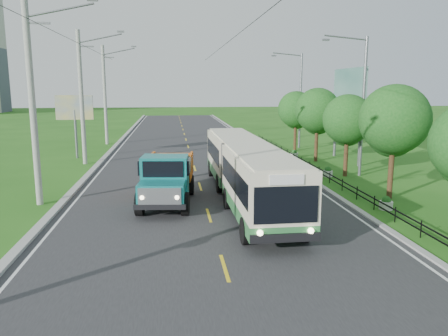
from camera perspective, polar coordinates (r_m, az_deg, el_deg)
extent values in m
plane|color=#225B15|center=(14.61, 0.08, -12.95)|extent=(240.00, 240.00, 0.00)
cube|color=#28282B|center=(33.85, -4.04, 0.57)|extent=(14.00, 120.00, 0.02)
cube|color=#9E9E99|center=(34.25, -16.16, 0.41)|extent=(0.40, 120.00, 0.15)
cube|color=#9E9E99|center=(34.92, 7.75, 0.88)|extent=(0.30, 120.00, 0.10)
cube|color=silver|center=(34.18, -15.25, 0.34)|extent=(0.12, 120.00, 0.00)
cube|color=silver|center=(34.81, 6.96, 0.82)|extent=(0.12, 120.00, 0.00)
cube|color=yellow|center=(14.60, 0.08, -12.87)|extent=(0.12, 2.20, 0.00)
cube|color=black|center=(29.48, 12.30, -0.55)|extent=(0.04, 40.00, 0.60)
cylinder|color=gray|center=(23.30, -23.76, 7.60)|extent=(0.32, 0.32, 10.00)
cube|color=slate|center=(23.34, -23.24, 17.02)|extent=(1.20, 0.10, 0.10)
cube|color=slate|center=(22.96, -16.80, 20.31)|extent=(0.50, 0.18, 0.12)
cylinder|color=gray|center=(34.96, -18.11, 8.63)|extent=(0.32, 0.32, 10.00)
cube|color=slate|center=(34.99, -17.65, 14.89)|extent=(1.20, 0.10, 0.10)
cube|color=slate|center=(34.74, -13.35, 16.96)|extent=(0.50, 0.18, 0.12)
cylinder|color=gray|center=(46.79, -15.30, 9.11)|extent=(0.32, 0.32, 10.00)
cube|color=slate|center=(46.81, -14.91, 13.79)|extent=(1.20, 0.10, 0.10)
cube|color=slate|center=(46.63, -11.69, 15.29)|extent=(0.50, 0.18, 0.12)
cylinder|color=#382314|center=(24.53, 20.99, 0.08)|extent=(0.28, 0.28, 3.36)
sphere|color=#164D17|center=(24.24, 21.38, 5.95)|extent=(3.60, 3.60, 3.60)
sphere|color=#164D17|center=(24.83, 21.13, 4.38)|extent=(2.64, 2.64, 2.64)
cylinder|color=#382314|center=(29.92, 15.65, 1.82)|extent=(0.28, 0.28, 3.02)
sphere|color=#164D17|center=(29.67, 15.86, 6.15)|extent=(3.24, 3.24, 3.24)
sphere|color=#164D17|center=(30.26, 15.79, 5.00)|extent=(2.38, 2.38, 2.38)
cylinder|color=#382314|center=(35.46, 11.97, 3.46)|extent=(0.28, 0.28, 3.25)
sphere|color=#164D17|center=(35.26, 12.12, 7.39)|extent=(3.48, 3.48, 3.48)
sphere|color=#164D17|center=(35.84, 12.12, 6.32)|extent=(2.55, 2.55, 2.55)
cylinder|color=#382314|center=(41.16, 9.28, 4.37)|extent=(0.28, 0.28, 3.08)
sphere|color=#164D17|center=(40.98, 9.38, 7.59)|extent=(3.30, 3.30, 3.30)
sphere|color=#164D17|center=(41.56, 9.42, 6.71)|extent=(2.42, 2.42, 2.42)
cylinder|color=slate|center=(30.03, 17.71, 7.48)|extent=(0.20, 0.20, 9.00)
cylinder|color=slate|center=(29.62, 15.63, 16.08)|extent=(2.80, 0.10, 0.34)
cube|color=slate|center=(29.14, 13.16, 15.99)|extent=(0.45, 0.16, 0.12)
cylinder|color=slate|center=(43.16, 9.95, 8.57)|extent=(0.20, 0.20, 9.00)
cylinder|color=slate|center=(42.87, 8.29, 14.49)|extent=(2.80, 0.10, 0.34)
cube|color=slate|center=(42.54, 6.54, 14.36)|extent=(0.45, 0.16, 0.12)
cylinder|color=silver|center=(22.56, 20.39, -4.60)|extent=(0.64, 0.64, 0.40)
sphere|color=#164D17|center=(22.50, 20.43, -3.98)|extent=(0.44, 0.44, 0.44)
cylinder|color=silver|center=(29.70, 13.38, -0.71)|extent=(0.64, 0.64, 0.40)
sphere|color=#164D17|center=(29.65, 13.40, -0.24)|extent=(0.44, 0.44, 0.44)
cylinder|color=silver|center=(37.19, 9.15, 1.66)|extent=(0.64, 0.64, 0.40)
sphere|color=#164D17|center=(37.15, 9.16, 2.04)|extent=(0.44, 0.44, 0.44)
cylinder|color=slate|center=(38.32, -18.77, 4.20)|extent=(0.20, 0.20, 4.00)
cube|color=yellow|center=(38.16, -18.97, 7.49)|extent=(3.00, 0.15, 2.00)
cylinder|color=slate|center=(33.97, 17.39, 4.40)|extent=(0.24, 0.24, 5.00)
cylinder|color=slate|center=(38.57, 14.36, 5.22)|extent=(0.24, 0.24, 5.00)
cube|color=#144C47|center=(36.11, 16.04, 10.05)|extent=(0.20, 6.00, 3.00)
cube|color=#2E733A|center=(18.87, 4.98, -4.98)|extent=(2.57, 7.52, 0.55)
cube|color=beige|center=(18.58, 5.04, -1.29)|extent=(2.57, 7.52, 1.93)
cube|color=black|center=(18.58, 5.04, -1.26)|extent=(2.60, 6.92, 0.95)
cube|color=#2E733A|center=(26.78, 1.21, -0.33)|extent=(2.56, 7.02, 0.55)
cube|color=beige|center=(26.58, 1.22, 2.30)|extent=(2.56, 7.02, 1.93)
cube|color=black|center=(26.57, 1.22, 2.32)|extent=(2.60, 6.42, 0.95)
cube|color=#4C4C4C|center=(22.72, 2.73, 0.19)|extent=(2.36, 1.02, 2.38)
cube|color=black|center=(15.06, 8.12, -4.80)|extent=(2.25, 0.08, 1.30)
cylinder|color=black|center=(16.53, 2.85, -8.20)|extent=(0.33, 1.04, 1.04)
cylinder|color=black|center=(17.06, 10.41, -7.76)|extent=(0.33, 1.04, 1.04)
cylinder|color=black|center=(21.17, 0.49, -4.00)|extent=(0.33, 1.04, 1.04)
cylinder|color=black|center=(21.59, 6.45, -3.78)|extent=(0.33, 1.04, 1.04)
cylinder|color=black|center=(24.45, -0.61, -2.03)|extent=(0.33, 1.04, 1.04)
cylinder|color=black|center=(24.82, 4.58, -1.87)|extent=(0.33, 1.04, 1.04)
cylinder|color=black|center=(28.93, -1.69, -0.07)|extent=(0.33, 1.04, 1.04)
cylinder|color=black|center=(29.24, 2.72, 0.03)|extent=(0.33, 1.04, 1.04)
cube|color=#137072|center=(19.96, -8.14, -3.31)|extent=(2.22, 1.60, 0.99)
cube|color=#137072|center=(21.30, -7.68, -1.06)|extent=(2.34, 1.81, 1.98)
cube|color=black|center=(21.21, -7.71, 0.25)|extent=(2.52, 1.54, 0.69)
cube|color=black|center=(22.27, -7.38, -3.03)|extent=(1.61, 6.02, 0.25)
cube|color=#DB5614|center=(23.71, -6.98, 0.25)|extent=(2.58, 3.20, 1.29)
cylinder|color=black|center=(20.45, -10.94, -4.64)|extent=(0.46, 1.12, 1.09)
cylinder|color=black|center=(20.19, -5.09, -4.69)|extent=(0.46, 1.12, 1.09)
cylinder|color=black|center=(24.25, -9.33, -2.21)|extent=(0.46, 1.12, 1.09)
cylinder|color=black|center=(24.03, -4.41, -2.22)|extent=(0.46, 1.12, 1.09)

